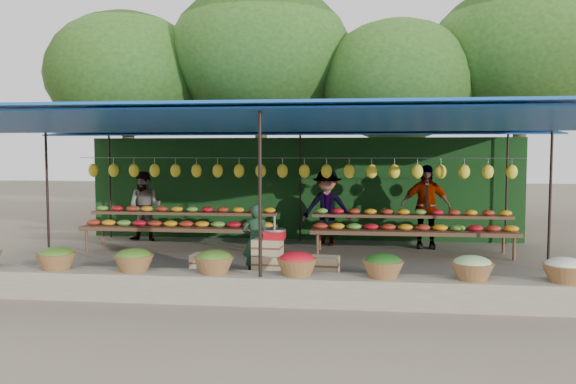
# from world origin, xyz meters

# --- Properties ---
(ground) EXTENTS (60.00, 60.00, 0.00)m
(ground) POSITION_xyz_m (0.00, 0.00, 0.00)
(ground) COLOR #695D4D
(ground) RESTS_ON ground
(stone_curb) EXTENTS (10.60, 0.55, 0.40)m
(stone_curb) POSITION_xyz_m (0.00, -2.75, 0.20)
(stone_curb) COLOR #726C5B
(stone_curb) RESTS_ON ground
(stall_canopy) EXTENTS (10.80, 6.60, 2.82)m
(stall_canopy) POSITION_xyz_m (-0.00, 0.07, 2.67)
(stall_canopy) COLOR black
(stall_canopy) RESTS_ON ground
(produce_baskets) EXTENTS (8.98, 0.58, 0.34)m
(produce_baskets) POSITION_xyz_m (-0.10, -2.75, 0.56)
(produce_baskets) COLOR brown
(produce_baskets) RESTS_ON stone_curb
(netting_backdrop) EXTENTS (10.60, 0.06, 2.50)m
(netting_backdrop) POSITION_xyz_m (0.00, 3.15, 1.25)
(netting_backdrop) COLOR #174117
(netting_backdrop) RESTS_ON ground
(tree_row) EXTENTS (16.51, 5.50, 7.12)m
(tree_row) POSITION_xyz_m (0.50, 6.09, 4.70)
(tree_row) COLOR #362713
(tree_row) RESTS_ON ground
(fruit_table_left) EXTENTS (4.21, 0.95, 0.93)m
(fruit_table_left) POSITION_xyz_m (-2.49, 1.35, 0.61)
(fruit_table_left) COLOR #523520
(fruit_table_left) RESTS_ON ground
(fruit_table_right) EXTENTS (4.21, 0.95, 0.93)m
(fruit_table_right) POSITION_xyz_m (2.51, 1.35, 0.61)
(fruit_table_right) COLOR #523520
(fruit_table_right) RESTS_ON ground
(crate_counter) EXTENTS (2.38, 0.38, 0.77)m
(crate_counter) POSITION_xyz_m (-0.09, -1.85, 0.31)
(crate_counter) COLOR #A17E5C
(crate_counter) RESTS_ON ground
(weighing_scale) EXTENTS (0.35, 0.35, 0.37)m
(weighing_scale) POSITION_xyz_m (0.05, -1.85, 0.86)
(weighing_scale) COLOR red
(weighing_scale) RESTS_ON crate_counter
(vendor_seated) EXTENTS (0.49, 0.34, 1.28)m
(vendor_seated) POSITION_xyz_m (-0.34, -1.32, 0.64)
(vendor_seated) COLOR #193823
(vendor_seated) RESTS_ON ground
(customer_left) EXTENTS (0.85, 0.68, 1.67)m
(customer_left) POSITION_xyz_m (-3.72, 2.43, 0.84)
(customer_left) COLOR slate
(customer_left) RESTS_ON ground
(customer_mid) EXTENTS (1.15, 0.69, 1.74)m
(customer_mid) POSITION_xyz_m (0.68, 2.30, 0.87)
(customer_mid) COLOR slate
(customer_mid) RESTS_ON ground
(customer_right) EXTENTS (1.12, 0.52, 1.86)m
(customer_right) POSITION_xyz_m (2.88, 2.20, 0.93)
(customer_right) COLOR slate
(customer_right) RESTS_ON ground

